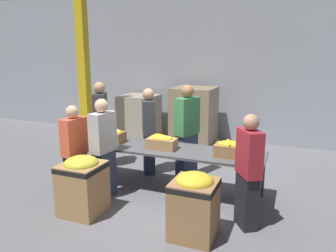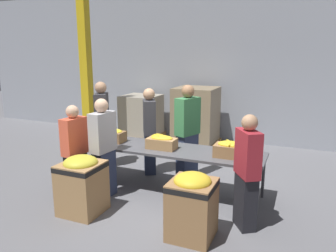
{
  "view_description": "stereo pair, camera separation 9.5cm",
  "coord_description": "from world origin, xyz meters",
  "px_view_note": "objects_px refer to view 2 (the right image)",
  "views": [
    {
      "loc": [
        2.0,
        -4.94,
        2.38
      ],
      "look_at": [
        -0.0,
        0.09,
        1.13
      ],
      "focal_mm": 35.0,
      "sensor_mm": 36.0,
      "label": 1
    },
    {
      "loc": [
        2.09,
        -4.91,
        2.38
      ],
      "look_at": [
        -0.0,
        0.09,
        1.13
      ],
      "focal_mm": 35.0,
      "sensor_mm": 36.0,
      "label": 2
    }
  ],
  "objects_px": {
    "volunteer_5": "(149,132)",
    "pallet_stack_1": "(196,118)",
    "sorting_table": "(166,150)",
    "volunteer_2": "(102,125)",
    "volunteer_1": "(247,173)",
    "banana_box_2": "(230,149)",
    "donation_bin_1": "(192,204)",
    "volunteer_0": "(103,149)",
    "volunteer_3": "(75,152)",
    "volunteer_4": "(187,132)",
    "banana_box_0": "(113,135)",
    "pallet_stack_0": "(142,118)",
    "support_pillar": "(86,67)",
    "donation_bin_0": "(82,183)",
    "banana_box_1": "(162,142)"
  },
  "relations": [
    {
      "from": "sorting_table",
      "to": "pallet_stack_0",
      "type": "height_order",
      "value": "pallet_stack_0"
    },
    {
      "from": "volunteer_2",
      "to": "pallet_stack_1",
      "type": "height_order",
      "value": "volunteer_2"
    },
    {
      "from": "banana_box_1",
      "to": "volunteer_4",
      "type": "relative_size",
      "value": 0.28
    },
    {
      "from": "volunteer_2",
      "to": "support_pillar",
      "type": "xyz_separation_m",
      "value": [
        -1.06,
        0.98,
        1.12
      ]
    },
    {
      "from": "donation_bin_0",
      "to": "pallet_stack_0",
      "type": "distance_m",
      "value": 4.3
    },
    {
      "from": "banana_box_1",
      "to": "volunteer_4",
      "type": "height_order",
      "value": "volunteer_4"
    },
    {
      "from": "volunteer_3",
      "to": "pallet_stack_1",
      "type": "height_order",
      "value": "volunteer_3"
    },
    {
      "from": "volunteer_2",
      "to": "volunteer_4",
      "type": "bearing_deg",
      "value": 66.49
    },
    {
      "from": "banana_box_1",
      "to": "donation_bin_1",
      "type": "bearing_deg",
      "value": -51.0
    },
    {
      "from": "volunteer_0",
      "to": "support_pillar",
      "type": "distance_m",
      "value": 3.19
    },
    {
      "from": "volunteer_0",
      "to": "volunteer_3",
      "type": "distance_m",
      "value": 0.47
    },
    {
      "from": "sorting_table",
      "to": "volunteer_2",
      "type": "relative_size",
      "value": 1.85
    },
    {
      "from": "sorting_table",
      "to": "banana_box_1",
      "type": "xyz_separation_m",
      "value": [
        -0.06,
        -0.06,
        0.16
      ]
    },
    {
      "from": "volunteer_3",
      "to": "pallet_stack_1",
      "type": "distance_m",
      "value": 3.73
    },
    {
      "from": "volunteer_0",
      "to": "volunteer_3",
      "type": "bearing_deg",
      "value": 121.1
    },
    {
      "from": "banana_box_2",
      "to": "donation_bin_1",
      "type": "xyz_separation_m",
      "value": [
        -0.22,
        -1.16,
        -0.43
      ]
    },
    {
      "from": "pallet_stack_1",
      "to": "banana_box_0",
      "type": "bearing_deg",
      "value": -103.25
    },
    {
      "from": "support_pillar",
      "to": "pallet_stack_0",
      "type": "distance_m",
      "value": 2.06
    },
    {
      "from": "sorting_table",
      "to": "banana_box_2",
      "type": "height_order",
      "value": "banana_box_2"
    },
    {
      "from": "banana_box_0",
      "to": "volunteer_1",
      "type": "relative_size",
      "value": 0.27
    },
    {
      "from": "volunteer_1",
      "to": "donation_bin_0",
      "type": "height_order",
      "value": "volunteer_1"
    },
    {
      "from": "volunteer_4",
      "to": "support_pillar",
      "type": "xyz_separation_m",
      "value": [
        -2.9,
        0.91,
        1.12
      ]
    },
    {
      "from": "volunteer_1",
      "to": "pallet_stack_0",
      "type": "bearing_deg",
      "value": 10.51
    },
    {
      "from": "volunteer_5",
      "to": "volunteer_1",
      "type": "bearing_deg",
      "value": 27.35
    },
    {
      "from": "volunteer_0",
      "to": "volunteer_1",
      "type": "height_order",
      "value": "volunteer_0"
    },
    {
      "from": "sorting_table",
      "to": "banana_box_2",
      "type": "distance_m",
      "value": 1.12
    },
    {
      "from": "volunteer_2",
      "to": "donation_bin_1",
      "type": "xyz_separation_m",
      "value": [
        2.6,
        -1.89,
        -0.42
      ]
    },
    {
      "from": "banana_box_0",
      "to": "pallet_stack_0",
      "type": "xyz_separation_m",
      "value": [
        -0.93,
        2.93,
        -0.3
      ]
    },
    {
      "from": "banana_box_2",
      "to": "volunteer_3",
      "type": "height_order",
      "value": "volunteer_3"
    },
    {
      "from": "volunteer_1",
      "to": "support_pillar",
      "type": "relative_size",
      "value": 0.4
    },
    {
      "from": "sorting_table",
      "to": "banana_box_2",
      "type": "bearing_deg",
      "value": -2.93
    },
    {
      "from": "volunteer_4",
      "to": "donation_bin_1",
      "type": "distance_m",
      "value": 2.14
    },
    {
      "from": "banana_box_1",
      "to": "volunteer_1",
      "type": "relative_size",
      "value": 0.31
    },
    {
      "from": "volunteer_5",
      "to": "donation_bin_0",
      "type": "relative_size",
      "value": 1.9
    },
    {
      "from": "banana_box_2",
      "to": "donation_bin_0",
      "type": "bearing_deg",
      "value": -149.2
    },
    {
      "from": "banana_box_1",
      "to": "volunteer_0",
      "type": "bearing_deg",
      "value": -145.66
    },
    {
      "from": "volunteer_3",
      "to": "pallet_stack_0",
      "type": "distance_m",
      "value": 3.79
    },
    {
      "from": "banana_box_2",
      "to": "support_pillar",
      "type": "bearing_deg",
      "value": 156.27
    },
    {
      "from": "volunteer_0",
      "to": "support_pillar",
      "type": "xyz_separation_m",
      "value": [
        -1.93,
        2.25,
        1.18
      ]
    },
    {
      "from": "pallet_stack_1",
      "to": "volunteer_1",
      "type": "bearing_deg",
      "value": -62.28
    },
    {
      "from": "volunteer_4",
      "to": "volunteer_2",
      "type": "bearing_deg",
      "value": -65.94
    },
    {
      "from": "volunteer_1",
      "to": "pallet_stack_1",
      "type": "bearing_deg",
      "value": -5.27
    },
    {
      "from": "banana_box_0",
      "to": "volunteer_0",
      "type": "relative_size",
      "value": 0.26
    },
    {
      "from": "volunteer_5",
      "to": "pallet_stack_1",
      "type": "xyz_separation_m",
      "value": [
        0.26,
        2.14,
        -0.1
      ]
    },
    {
      "from": "banana_box_0",
      "to": "pallet_stack_0",
      "type": "bearing_deg",
      "value": 107.6
    },
    {
      "from": "volunteer_5",
      "to": "donation_bin_0",
      "type": "distance_m",
      "value": 1.95
    },
    {
      "from": "volunteer_5",
      "to": "pallet_stack_0",
      "type": "xyz_separation_m",
      "value": [
        -1.33,
        2.25,
        -0.24
      ]
    },
    {
      "from": "sorting_table",
      "to": "volunteer_5",
      "type": "distance_m",
      "value": 0.95
    },
    {
      "from": "volunteer_0",
      "to": "volunteer_1",
      "type": "bearing_deg",
      "value": -85.1
    },
    {
      "from": "donation_bin_1",
      "to": "support_pillar",
      "type": "xyz_separation_m",
      "value": [
        -3.66,
        2.87,
        1.54
      ]
    }
  ]
}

